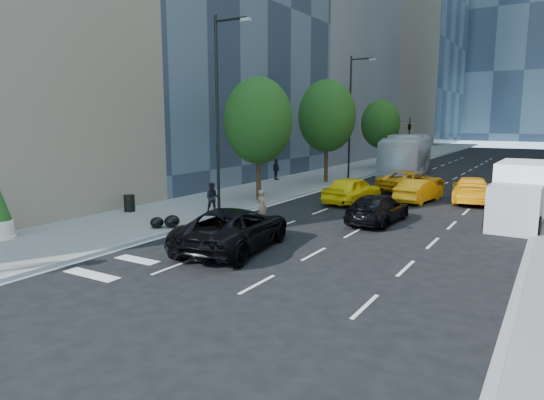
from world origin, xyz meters
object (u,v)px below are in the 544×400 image
Objects in this scene: trash_can at (129,204)px; planter_shrub at (0,212)px; black_sedan_lincoln at (234,229)px; box_truck at (520,193)px; city_bus at (407,155)px; black_sedan_mercedes at (377,209)px; skateboarder at (262,210)px.

trash_can is 0.37× the size of planter_shrub.
black_sedan_lincoln is at bearing 23.96° from planter_shrub.
trash_can is (-18.21, -8.13, -0.93)m from box_truck.
black_sedan_lincoln is at bearing -96.04° from city_bus.
black_sedan_lincoln is at bearing 69.12° from black_sedan_mercedes.
city_bus is at bearing 76.72° from planter_shrub.
skateboarder is at bearing 45.73° from planter_shrub.
skateboarder is 4.18m from black_sedan_lincoln.
planter_shrub is (-9.00, -4.00, 0.42)m from black_sedan_lincoln.
planter_shrub is at bearing 45.49° from black_sedan_mercedes.
box_truck reaches higher than black_sedan_mercedes.
city_bus is 2.13× the size of box_truck.
skateboarder is 0.28× the size of black_sedan_lincoln.
black_sedan_lincoln is 8.34m from black_sedan_mercedes.
city_bus is at bearing -96.03° from black_sedan_lincoln.
box_truck is (9.21, 11.13, 0.68)m from black_sedan_lincoln.
black_sedan_mercedes is at bearing -121.07° from black_sedan_lincoln.
skateboarder reaches higher than trash_can.
city_bus reaches higher than skateboarder.
black_sedan_lincoln is (1.20, -4.00, -0.00)m from skateboarder.
skateboarder is at bearing -81.80° from black_sedan_lincoln.
planter_shrub reaches higher than trash_can.
city_bus reaches higher than box_truck.
planter_shrub is at bearing -138.47° from box_truck.
box_truck is 19.96m from trash_can.
box_truck is at bearing -138.11° from black_sedan_lincoln.
black_sedan_lincoln reaches higher than black_sedan_mercedes.
city_bus is 15.54× the size of trash_can.
black_sedan_mercedes is at bearing -122.02° from skateboarder.
black_sedan_lincoln is at bearing -127.80° from box_truck.
planter_shrub is (-7.80, -8.00, 0.42)m from skateboarder.
trash_can is at bearing 90.00° from planter_shrub.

